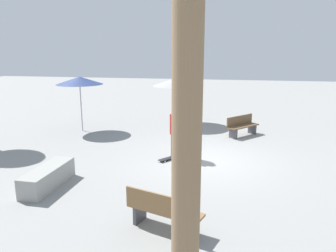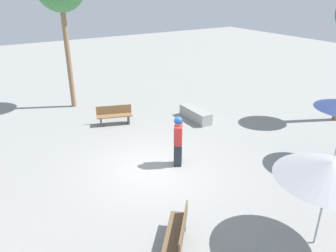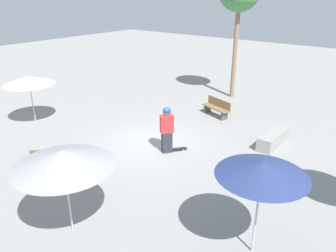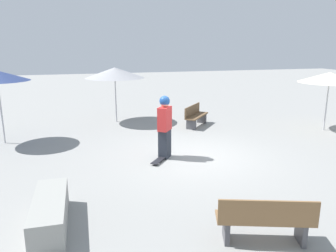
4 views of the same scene
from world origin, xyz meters
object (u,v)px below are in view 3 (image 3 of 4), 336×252
shade_umbrella_navy (262,169)px  skateboard (177,149)px  concrete_ledge (273,139)px  skater_main (167,128)px  shade_umbrella_grey (63,158)px  shade_umbrella_cream (29,80)px  bench_near (217,108)px  bench_far (57,158)px

shade_umbrella_navy → skateboard: bearing=-34.7°
concrete_ledge → skater_main: bearing=45.8°
shade_umbrella_grey → shade_umbrella_navy: (-4.04, -2.17, 0.17)m
skateboard → shade_umbrella_cream: shade_umbrella_cream is taller
shade_umbrella_grey → concrete_ledge: bearing=-105.2°
shade_umbrella_grey → skateboard: bearing=-84.1°
bench_near → shade_umbrella_navy: bearing=144.0°
shade_umbrella_navy → bench_far: bearing=4.2°
bench_far → shade_umbrella_cream: 5.27m
bench_near → concrete_ledge: bearing=174.8°
concrete_ledge → bench_far: (5.22, 6.46, 0.15)m
skateboard → bench_near: (0.72, -4.30, 0.37)m
bench_near → bench_far: same height
skateboard → bench_near: size_ratio=0.45×
concrete_ledge → shade_umbrella_cream: (9.82, 4.49, 1.77)m
skateboard → concrete_ledge: (-2.76, -2.77, 0.21)m
shade_umbrella_cream → shade_umbrella_navy: shade_umbrella_navy is taller
concrete_ledge → bench_near: (3.47, -1.53, 0.15)m
bench_near → shade_umbrella_navy: (-5.31, 7.48, 1.84)m
bench_far → shade_umbrella_cream: bearing=107.4°
shade_umbrella_cream → bench_far: bearing=156.8°
skater_main → concrete_ledge: (-3.00, -3.09, -0.72)m
concrete_ledge → bench_far: bench_far is taller
skateboard → bench_near: bearing=47.6°
skater_main → shade_umbrella_cream: 7.04m
bench_near → shade_umbrella_cream: bearing=62.0°
skateboard → concrete_ledge: size_ratio=0.40×
skater_main → bench_near: size_ratio=1.11×
skater_main → concrete_ledge: 4.37m
shade_umbrella_cream → shade_umbrella_grey: bearing=154.5°
skater_main → bench_near: bearing=42.4°
concrete_ledge → shade_umbrella_cream: 10.95m
bench_near → bench_far: bearing=96.3°
shade_umbrella_navy → shade_umbrella_cream: bearing=-7.2°
concrete_ledge → skateboard: bearing=45.1°
skateboard → bench_far: bench_far is taller
skateboard → bench_near: bench_near is taller
skater_main → skateboard: size_ratio=2.44×
shade_umbrella_grey → bench_far: bearing=-28.7°
shade_umbrella_grey → shade_umbrella_navy: bearing=-151.8°
concrete_ledge → bench_far: bearing=51.1°
bench_near → shade_umbrella_navy: size_ratio=0.68×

